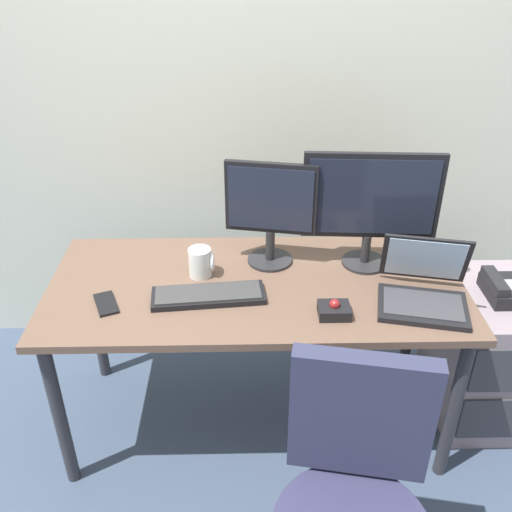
{
  "coord_description": "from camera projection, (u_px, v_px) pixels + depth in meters",
  "views": [
    {
      "loc": [
        -0.04,
        -1.8,
        1.9
      ],
      "look_at": [
        0.0,
        0.0,
        0.83
      ],
      "focal_mm": 39.85,
      "sensor_mm": 36.0,
      "label": 1
    }
  ],
  "objects": [
    {
      "name": "ground_plane",
      "position": [
        256.0,
        417.0,
        2.52
      ],
      "size": [
        8.0,
        8.0,
        0.0
      ],
      "primitive_type": "plane",
      "color": "#3B495F"
    },
    {
      "name": "back_wall",
      "position": [
        252.0,
        56.0,
        2.41
      ],
      "size": [
        6.0,
        0.1,
        2.8
      ],
      "primitive_type": "cube",
      "color": "beige",
      "rests_on": "ground"
    },
    {
      "name": "desk",
      "position": [
        256.0,
        299.0,
        2.19
      ],
      "size": [
        1.57,
        0.72,
        0.71
      ],
      "color": "brown",
      "rests_on": "ground"
    },
    {
      "name": "file_cabinet",
      "position": [
        489.0,
        352.0,
        2.44
      ],
      "size": [
        0.42,
        0.53,
        0.6
      ],
      "color": "gray",
      "rests_on": "ground"
    },
    {
      "name": "desk_phone",
      "position": [
        506.0,
        289.0,
        2.25
      ],
      "size": [
        0.17,
        0.2,
        0.09
      ],
      "color": "black",
      "rests_on": "file_cabinet"
    },
    {
      "name": "monitor_main",
      "position": [
        371.0,
        203.0,
        2.14
      ],
      "size": [
        0.52,
        0.18,
        0.47
      ],
      "color": "#262628",
      "rests_on": "desk"
    },
    {
      "name": "monitor_side",
      "position": [
        271.0,
        208.0,
        2.17
      ],
      "size": [
        0.35,
        0.18,
        0.42
      ],
      "color": "#262628",
      "rests_on": "desk"
    },
    {
      "name": "keyboard",
      "position": [
        208.0,
        295.0,
        2.06
      ],
      "size": [
        0.42,
        0.17,
        0.03
      ],
      "color": "black",
      "rests_on": "desk"
    },
    {
      "name": "laptop",
      "position": [
        423.0,
        288.0,
        2.03
      ],
      "size": [
        0.37,
        0.36,
        0.23
      ],
      "color": "black",
      "rests_on": "desk"
    },
    {
      "name": "trackball_mouse",
      "position": [
        334.0,
        310.0,
        1.97
      ],
      "size": [
        0.11,
        0.09,
        0.07
      ],
      "color": "black",
      "rests_on": "desk"
    },
    {
      "name": "coffee_mug",
      "position": [
        201.0,
        262.0,
        2.18
      ],
      "size": [
        0.1,
        0.09,
        0.12
      ],
      "color": "silver",
      "rests_on": "desk"
    },
    {
      "name": "cell_phone",
      "position": [
        106.0,
        304.0,
        2.03
      ],
      "size": [
        0.12,
        0.16,
        0.01
      ],
      "primitive_type": "cube",
      "rotation": [
        0.0,
        0.0,
        0.39
      ],
      "color": "black",
      "rests_on": "desk"
    }
  ]
}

